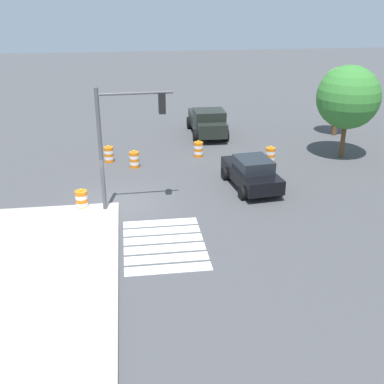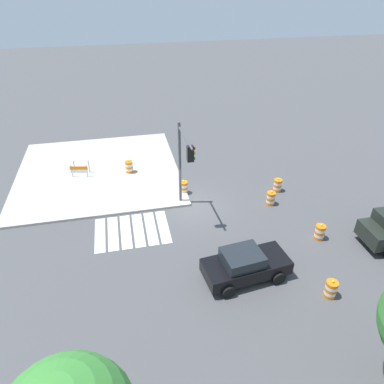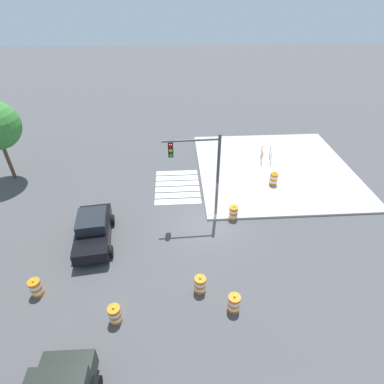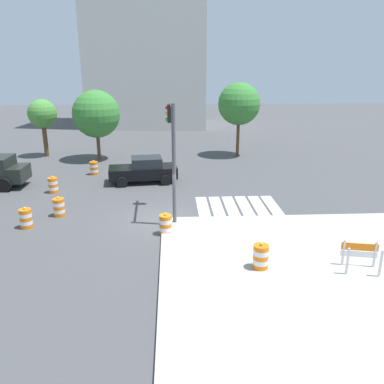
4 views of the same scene
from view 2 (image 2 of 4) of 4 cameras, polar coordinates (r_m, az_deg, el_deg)
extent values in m
plane|color=#474749|center=(23.25, -0.13, -2.27)|extent=(120.00, 120.00, 0.00)
cube|color=#ADA89E|center=(28.04, -14.89, 3.29)|extent=(12.00, 12.00, 0.15)
cube|color=silver|center=(21.53, -4.67, -5.60)|extent=(0.60, 3.20, 0.02)
cube|color=silver|center=(21.48, -6.66, -5.84)|extent=(0.60, 3.20, 0.02)
cube|color=silver|center=(21.45, -8.65, -6.08)|extent=(0.60, 3.20, 0.02)
cube|color=silver|center=(21.45, -10.66, -6.31)|extent=(0.60, 3.20, 0.02)
cube|color=silver|center=(21.48, -12.66, -6.53)|extent=(0.60, 3.20, 0.02)
cube|color=silver|center=(21.53, -14.65, -6.75)|extent=(0.60, 3.20, 0.02)
cube|color=black|center=(18.17, 8.72, -11.79)|extent=(4.48, 2.32, 0.70)
cube|color=#1E2328|center=(17.64, 8.16, -10.49)|extent=(2.07, 1.81, 0.60)
cylinder|color=black|center=(19.53, 10.98, -9.70)|extent=(0.68, 0.31, 0.66)
cylinder|color=black|center=(18.40, 13.84, -13.38)|extent=(0.68, 0.31, 0.66)
cylinder|color=black|center=(18.58, 3.51, -11.68)|extent=(0.68, 0.31, 0.66)
cylinder|color=black|center=(17.39, 5.93, -15.78)|extent=(0.68, 0.31, 0.66)
cube|color=black|center=(22.05, 27.74, -6.05)|extent=(1.41, 1.91, 0.90)
cylinder|color=black|center=(23.08, 26.60, -5.30)|extent=(0.84, 0.31, 0.84)
cylinder|color=orange|center=(18.72, 21.31, -15.16)|extent=(0.56, 0.56, 0.18)
cylinder|color=white|center=(18.59, 21.42, -14.78)|extent=(0.56, 0.56, 0.18)
cylinder|color=orange|center=(18.47, 21.54, -14.40)|extent=(0.56, 0.56, 0.18)
cylinder|color=white|center=(18.34, 21.65, -14.01)|extent=(0.56, 0.56, 0.18)
cylinder|color=orange|center=(18.22, 21.77, -13.61)|extent=(0.56, 0.56, 0.18)
sphere|color=yellow|center=(18.12, 21.87, -13.28)|extent=(0.12, 0.12, 0.12)
cylinder|color=orange|center=(25.48, 13.56, 0.39)|extent=(0.56, 0.56, 0.18)
cylinder|color=white|center=(25.39, 13.61, 0.73)|extent=(0.56, 0.56, 0.18)
cylinder|color=orange|center=(25.30, 13.67, 1.08)|extent=(0.56, 0.56, 0.18)
cylinder|color=white|center=(25.21, 13.72, 1.43)|extent=(0.56, 0.56, 0.18)
cylinder|color=orange|center=(25.12, 13.77, 1.78)|extent=(0.56, 0.56, 0.18)
sphere|color=yellow|center=(25.04, 13.81, 2.07)|extent=(0.12, 0.12, 0.12)
cylinder|color=orange|center=(24.52, -1.36, 0.02)|extent=(0.56, 0.56, 0.18)
cylinder|color=white|center=(24.42, -1.37, 0.38)|extent=(0.56, 0.56, 0.18)
cylinder|color=orange|center=(24.33, -1.37, 0.73)|extent=(0.56, 0.56, 0.18)
cylinder|color=white|center=(24.24, -1.38, 1.10)|extent=(0.56, 0.56, 0.18)
cylinder|color=orange|center=(24.14, -1.38, 1.46)|extent=(0.56, 0.56, 0.18)
sphere|color=yellow|center=(24.06, -1.39, 1.77)|extent=(0.12, 0.12, 0.12)
cylinder|color=orange|center=(23.95, 12.51, -1.73)|extent=(0.56, 0.56, 0.18)
cylinder|color=white|center=(23.85, 12.56, -1.37)|extent=(0.56, 0.56, 0.18)
cylinder|color=orange|center=(23.75, 12.61, -1.01)|extent=(0.56, 0.56, 0.18)
cylinder|color=white|center=(23.66, 12.66, -0.64)|extent=(0.56, 0.56, 0.18)
cylinder|color=orange|center=(23.56, 12.72, -0.28)|extent=(0.56, 0.56, 0.18)
sphere|color=yellow|center=(23.48, 12.76, 0.03)|extent=(0.12, 0.12, 0.12)
cylinder|color=orange|center=(21.85, 19.80, -6.86)|extent=(0.56, 0.56, 0.18)
cylinder|color=white|center=(21.74, 19.89, -6.49)|extent=(0.56, 0.56, 0.18)
cylinder|color=orange|center=(21.64, 19.97, -6.12)|extent=(0.56, 0.56, 0.18)
cylinder|color=white|center=(21.53, 20.06, -5.74)|extent=(0.56, 0.56, 0.18)
cylinder|color=orange|center=(21.43, 20.15, -5.36)|extent=(0.56, 0.56, 0.18)
sphere|color=yellow|center=(21.34, 20.23, -5.04)|extent=(0.12, 0.12, 0.12)
cylinder|color=orange|center=(27.20, -10.06, 3.38)|extent=(0.56, 0.56, 0.18)
cylinder|color=white|center=(27.11, -10.10, 3.71)|extent=(0.56, 0.56, 0.18)
cylinder|color=orange|center=(27.03, -10.14, 4.04)|extent=(0.56, 0.56, 0.18)
cylinder|color=white|center=(26.94, -10.17, 4.38)|extent=(0.56, 0.56, 0.18)
cylinder|color=orange|center=(26.86, -10.21, 4.72)|extent=(0.56, 0.56, 0.18)
sphere|color=yellow|center=(26.79, -10.24, 5.00)|extent=(0.12, 0.12, 0.12)
cube|color=silver|center=(27.07, -16.67, 3.28)|extent=(0.08, 0.08, 1.00)
cube|color=silver|center=(27.66, -16.32, 3.99)|extent=(0.08, 0.08, 1.00)
cube|color=silver|center=(27.40, -18.88, 3.24)|extent=(0.08, 0.08, 1.00)
cube|color=silver|center=(27.98, -18.49, 3.94)|extent=(0.08, 0.08, 1.00)
cube|color=orange|center=(27.10, -17.88, 3.70)|extent=(1.28, 0.31, 0.28)
cube|color=white|center=(27.23, -17.77, 3.15)|extent=(1.28, 0.31, 0.20)
cylinder|color=#4C4C51|center=(22.14, -1.99, 4.59)|extent=(0.18, 0.18, 5.50)
cylinder|color=#4C4C51|center=(19.66, -1.09, 8.79)|extent=(0.23, 3.20, 0.12)
cube|color=black|center=(18.87, -0.28, 6.21)|extent=(0.37, 0.29, 0.90)
sphere|color=red|center=(18.78, 0.28, 7.09)|extent=(0.20, 0.20, 0.20)
sphere|color=#F2A514|center=(18.91, 0.28, 6.27)|extent=(0.20, 0.20, 0.20)
sphere|color=green|center=(19.05, 0.28, 5.46)|extent=(0.20, 0.20, 0.20)
camera|label=1|loc=(24.93, -55.35, 9.97)|focal=44.81mm
camera|label=3|loc=(25.08, 39.87, 24.63)|focal=28.61mm
camera|label=4|loc=(37.28, -7.29, 22.96)|focal=36.95mm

